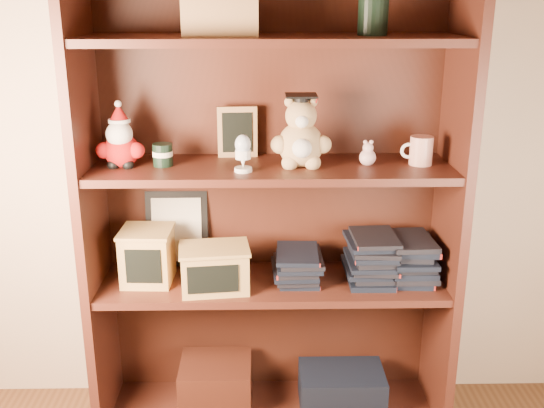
{
  "coord_description": "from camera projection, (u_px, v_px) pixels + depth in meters",
  "views": [
    {
      "loc": [
        0.03,
        -0.65,
        1.46
      ],
      "look_at": [
        0.07,
        1.3,
        0.82
      ],
      "focal_mm": 42.0,
      "sensor_mm": 36.0,
      "label": 1
    }
  ],
  "objects": [
    {
      "name": "shelf_lower",
      "position": [
        272.0,
        283.0,
        2.15
      ],
      "size": [
        1.14,
        0.33,
        0.02
      ],
      "color": "#421C13",
      "rests_on": "ground"
    },
    {
      "name": "treats_box",
      "position": [
        147.0,
        255.0,
        2.11
      ],
      "size": [
        0.17,
        0.17,
        0.18
      ],
      "color": "tan",
      "rests_on": "shelf_lower"
    },
    {
      "name": "book_stack_mid",
      "position": [
        370.0,
        257.0,
        2.13
      ],
      "size": [
        0.14,
        0.2,
        0.16
      ],
      "color": "black",
      "rests_on": "shelf_lower"
    },
    {
      "name": "book_stack_left",
      "position": [
        297.0,
        264.0,
        2.13
      ],
      "size": [
        0.14,
        0.2,
        0.11
      ],
      "color": "black",
      "rests_on": "shelf_lower"
    },
    {
      "name": "shelf_upper",
      "position": [
        272.0,
        169.0,
        2.03
      ],
      "size": [
        1.14,
        0.33,
        0.02
      ],
      "color": "#421C13",
      "rests_on": "ground"
    },
    {
      "name": "teacher_mug",
      "position": [
        420.0,
        151.0,
        2.02
      ],
      "size": [
        0.1,
        0.07,
        0.09
      ],
      "color": "silver",
      "rests_on": "shelf_upper"
    },
    {
      "name": "bookcase",
      "position": [
        271.0,
        211.0,
        2.12
      ],
      "size": [
        1.2,
        0.35,
        1.6
      ],
      "color": "#421C13",
      "rests_on": "ground"
    },
    {
      "name": "santa_plush",
      "position": [
        121.0,
        142.0,
        1.98
      ],
      "size": [
        0.15,
        0.11,
        0.22
      ],
      "color": "#A50F0F",
      "rests_on": "shelf_upper"
    },
    {
      "name": "certificate_frame",
      "position": [
        177.0,
        229.0,
        2.23
      ],
      "size": [
        0.22,
        0.06,
        0.27
      ],
      "color": "black",
      "rests_on": "shelf_lower"
    },
    {
      "name": "egg_cup",
      "position": [
        243.0,
        152.0,
        1.93
      ],
      "size": [
        0.05,
        0.05,
        0.12
      ],
      "color": "white",
      "rests_on": "shelf_upper"
    },
    {
      "name": "pencils_box",
      "position": [
        215.0,
        268.0,
        2.06
      ],
      "size": [
        0.24,
        0.18,
        0.15
      ],
      "color": "tan",
      "rests_on": "shelf_lower"
    },
    {
      "name": "room_envelope",
      "position": [
        228.0,
        49.0,
        0.64
      ],
      "size": [
        3.04,
        3.04,
        2.51
      ],
      "color": "#53341C",
      "rests_on": "ground"
    },
    {
      "name": "grad_teddy_bear",
      "position": [
        301.0,
        138.0,
        1.99
      ],
      "size": [
        0.19,
        0.16,
        0.23
      ],
      "color": "tan",
      "rests_on": "shelf_upper"
    },
    {
      "name": "book_stack_right",
      "position": [
        410.0,
        261.0,
        2.13
      ],
      "size": [
        0.14,
        0.2,
        0.13
      ],
      "color": "black",
      "rests_on": "shelf_lower"
    },
    {
      "name": "pink_figurine",
      "position": [
        368.0,
        155.0,
        2.02
      ],
      "size": [
        0.05,
        0.05,
        0.08
      ],
      "color": "#D2A4A2",
      "rests_on": "shelf_upper"
    },
    {
      "name": "teachers_tin",
      "position": [
        163.0,
        155.0,
        2.0
      ],
      "size": [
        0.06,
        0.06,
        0.07
      ],
      "color": "black",
      "rests_on": "shelf_upper"
    },
    {
      "name": "chalkboard_plaque",
      "position": [
        237.0,
        133.0,
        2.1
      ],
      "size": [
        0.13,
        0.07,
        0.17
      ],
      "color": "#9E7547",
      "rests_on": "shelf_upper"
    }
  ]
}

